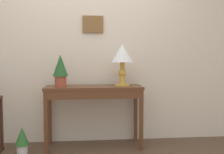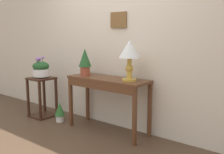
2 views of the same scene
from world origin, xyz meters
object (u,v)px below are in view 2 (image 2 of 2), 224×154
Objects in this scene: console_table at (107,86)px; table_lamp at (130,52)px; potted_plant_on_console at (85,61)px; planter_bowl_wide at (41,69)px; pedestal_stand_left at (42,97)px; potted_plant_floor at (60,111)px.

console_table is 0.60m from table_lamp.
table_lamp is 1.34× the size of potted_plant_on_console.
potted_plant_on_console is 0.92m from planter_bowl_wide.
table_lamp is at bearing 5.48° from pedestal_stand_left.
console_table is at bearing 5.94° from pedestal_stand_left.
planter_bowl_wide reaches higher than potted_plant_floor.
potted_plant_on_console is at bearing 8.17° from planter_bowl_wide.
pedestal_stand_left is 2.11× the size of potted_plant_floor.
planter_bowl_wide reaches higher than console_table.
potted_plant_on_console is 0.95m from potted_plant_floor.
potted_plant_on_console is 1.12× the size of planter_bowl_wide.
planter_bowl_wide is 0.78m from potted_plant_floor.
console_table reaches higher than pedestal_stand_left.
console_table is 3.81× the size of potted_plant_floor.
table_lamp reaches higher than pedestal_stand_left.
planter_bowl_wide is at bearing -174.04° from console_table.
pedestal_stand_left is (-1.31, -0.14, -0.33)m from console_table.
potted_plant_floor is at bearing -163.42° from potted_plant_on_console.
potted_plant_on_console is at bearing -178.92° from console_table.
table_lamp is (0.36, 0.02, 0.48)m from console_table.
potted_plant_floor is (0.45, -0.00, -0.64)m from planter_bowl_wide.
planter_bowl_wide is (-0.90, -0.13, -0.18)m from potted_plant_on_console.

